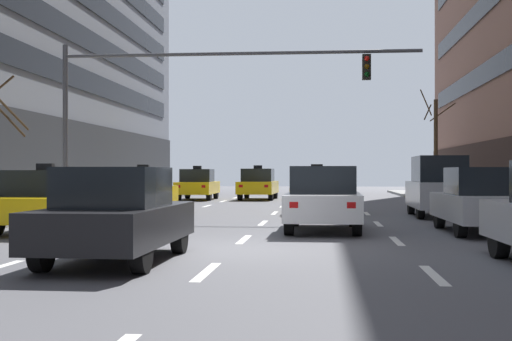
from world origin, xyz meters
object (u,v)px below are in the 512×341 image
object	(u,v)px
car_driving_0	(323,199)
car_driving_4	(117,215)
traffic_signal_0	(183,89)
taxi_driving_1	(144,191)
taxi_driving_2	(198,185)
taxi_driving_6	(258,184)
car_parked_2	(482,201)
street_tree_1	(435,145)
car_parked_3	(439,187)
taxi_driving_5	(48,201)
taxi_driving_3	(317,191)

from	to	relation	value
car_driving_0	car_driving_4	xyz separation A→B (m)	(-3.45, -6.47, -0.03)
traffic_signal_0	taxi_driving_1	bearing A→B (deg)	126.56
car_driving_0	taxi_driving_2	bearing A→B (deg)	109.27
taxi_driving_6	car_parked_2	bearing A→B (deg)	-69.93
car_driving_0	traffic_signal_0	size ratio (longest dim) A/B	0.36
car_parked_2	street_tree_1	world-z (taller)	street_tree_1
taxi_driving_6	car_parked_3	size ratio (longest dim) A/B	1.07
car_driving_0	taxi_driving_6	distance (m)	20.35
taxi_driving_5	traffic_signal_0	xyz separation A→B (m)	(2.22, 6.23, 3.59)
taxi_driving_5	street_tree_1	size ratio (longest dim) A/B	0.69
car_driving_4	taxi_driving_6	world-z (taller)	taxi_driving_6
car_driving_4	street_tree_1	bearing A→B (deg)	70.93
car_driving_0	car_driving_4	size ratio (longest dim) A/B	1.04
taxi_driving_5	car_parked_2	world-z (taller)	taxi_driving_5
taxi_driving_2	taxi_driving_6	distance (m)	3.33
car_driving_4	taxi_driving_5	world-z (taller)	taxi_driving_5
car_driving_0	car_parked_3	bearing A→B (deg)	57.12
street_tree_1	car_driving_4	bearing A→B (deg)	-109.07
traffic_signal_0	car_driving_0	bearing A→B (deg)	-48.54
car_driving_0	taxi_driving_3	world-z (taller)	taxi_driving_3
taxi_driving_5	car_parked_3	size ratio (longest dim) A/B	0.98
car_driving_4	street_tree_1	xyz separation A→B (m)	(9.81, 28.37, 2.29)
taxi_driving_1	taxi_driving_2	distance (m)	11.27
traffic_signal_0	taxi_driving_5	bearing A→B (deg)	-109.60
taxi_driving_6	street_tree_1	world-z (taller)	street_tree_1
car_driving_0	taxi_driving_5	world-z (taller)	taxi_driving_5
car_driving_0	car_parked_3	distance (m)	7.17
taxi_driving_6	taxi_driving_5	bearing A→B (deg)	-99.29
car_driving_4	taxi_driving_2	bearing A→B (deg)	97.37
car_parked_3	traffic_signal_0	xyz separation A→B (m)	(-8.63, -0.66, 3.34)
taxi_driving_2	street_tree_1	distance (m)	13.57
car_driving_0	car_parked_3	size ratio (longest dim) A/B	1.04
taxi_driving_5	traffic_signal_0	bearing A→B (deg)	70.40
taxi_driving_3	car_parked_2	bearing A→B (deg)	-63.70
taxi_driving_1	taxi_driving_5	xyz separation A→B (m)	(-0.12, -9.06, -0.03)
car_driving_4	taxi_driving_5	distance (m)	6.61
traffic_signal_0	car_parked_3	bearing A→B (deg)	4.40
taxi_driving_5	car_parked_3	xyz separation A→B (m)	(10.85, 6.89, 0.25)
car_driving_4	traffic_signal_0	world-z (taller)	traffic_signal_0
car_driving_4	traffic_signal_0	size ratio (longest dim) A/B	0.35
car_parked_3	taxi_driving_1	bearing A→B (deg)	168.56
taxi_driving_2	car_parked_3	bearing A→B (deg)	-51.48
car_driving_4	taxi_driving_6	distance (m)	26.52
car_driving_4	car_parked_2	size ratio (longest dim) A/B	0.98
taxi_driving_5	taxi_driving_6	xyz separation A→B (m)	(3.42, 20.91, 0.07)
taxi_driving_1	car_parked_2	world-z (taller)	taxi_driving_1
taxi_driving_5	taxi_driving_2	bearing A→B (deg)	89.59
taxi_driving_1	taxi_driving_3	world-z (taller)	taxi_driving_3
taxi_driving_3	car_parked_3	xyz separation A→B (m)	(4.11, -2.01, 0.22)
taxi_driving_1	taxi_driving_6	distance (m)	12.30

